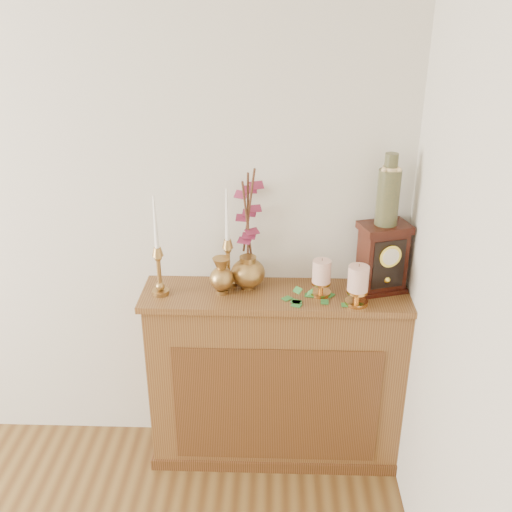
{
  "coord_description": "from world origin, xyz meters",
  "views": [
    {
      "loc": [
        1.38,
        -0.31,
        2.22
      ],
      "look_at": [
        1.3,
        2.05,
        1.13
      ],
      "focal_mm": 42.0,
      "sensor_mm": 36.0,
      "label": 1
    }
  ],
  "objects_px": {
    "mantel_clock": "(382,258)",
    "bud_vase": "(222,276)",
    "candlestick_center": "(228,255)",
    "ginger_jar": "(249,231)",
    "candlestick_left": "(158,263)",
    "ceramic_vase": "(388,193)"
  },
  "relations": [
    {
      "from": "bud_vase",
      "to": "ceramic_vase",
      "type": "height_order",
      "value": "ceramic_vase"
    },
    {
      "from": "mantel_clock",
      "to": "bud_vase",
      "type": "bearing_deg",
      "value": 167.63
    },
    {
      "from": "candlestick_left",
      "to": "candlestick_center",
      "type": "height_order",
      "value": "same"
    },
    {
      "from": "bud_vase",
      "to": "ceramic_vase",
      "type": "relative_size",
      "value": 0.56
    },
    {
      "from": "candlestick_left",
      "to": "candlestick_center",
      "type": "xyz_separation_m",
      "value": [
        0.3,
        0.1,
        0.0
      ]
    },
    {
      "from": "ginger_jar",
      "to": "ceramic_vase",
      "type": "relative_size",
      "value": 1.85
    },
    {
      "from": "mantel_clock",
      "to": "ginger_jar",
      "type": "bearing_deg",
      "value": 158.54
    },
    {
      "from": "candlestick_left",
      "to": "ceramic_vase",
      "type": "bearing_deg",
      "value": 4.44
    },
    {
      "from": "ginger_jar",
      "to": "mantel_clock",
      "type": "height_order",
      "value": "ginger_jar"
    },
    {
      "from": "candlestick_center",
      "to": "mantel_clock",
      "type": "relative_size",
      "value": 1.45
    },
    {
      "from": "candlestick_left",
      "to": "ginger_jar",
      "type": "bearing_deg",
      "value": 16.78
    },
    {
      "from": "candlestick_center",
      "to": "bud_vase",
      "type": "height_order",
      "value": "candlestick_center"
    },
    {
      "from": "candlestick_left",
      "to": "ginger_jar",
      "type": "height_order",
      "value": "ginger_jar"
    },
    {
      "from": "bud_vase",
      "to": "ginger_jar",
      "type": "bearing_deg",
      "value": 42.05
    },
    {
      "from": "bud_vase",
      "to": "ceramic_vase",
      "type": "distance_m",
      "value": 0.82
    },
    {
      "from": "ginger_jar",
      "to": "ceramic_vase",
      "type": "height_order",
      "value": "ceramic_vase"
    },
    {
      "from": "bud_vase",
      "to": "mantel_clock",
      "type": "relative_size",
      "value": 0.54
    },
    {
      "from": "candlestick_left",
      "to": "candlestick_center",
      "type": "distance_m",
      "value": 0.32
    },
    {
      "from": "candlestick_center",
      "to": "ginger_jar",
      "type": "bearing_deg",
      "value": 12.86
    },
    {
      "from": "candlestick_left",
      "to": "bud_vase",
      "type": "distance_m",
      "value": 0.29
    },
    {
      "from": "bud_vase",
      "to": "mantel_clock",
      "type": "distance_m",
      "value": 0.73
    },
    {
      "from": "bud_vase",
      "to": "candlestick_left",
      "type": "bearing_deg",
      "value": -177.24
    }
  ]
}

